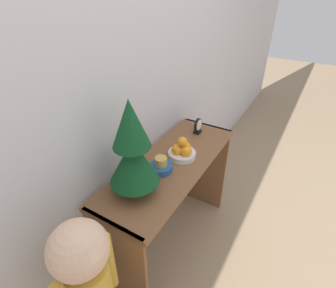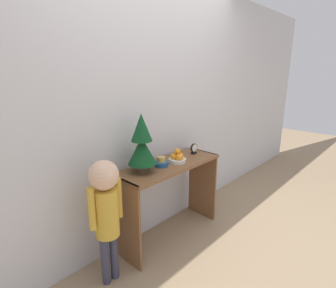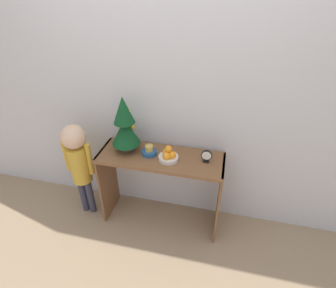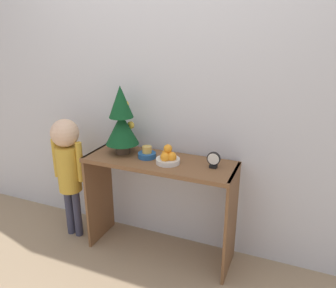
{
  "view_description": "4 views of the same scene",
  "coord_description": "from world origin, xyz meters",
  "px_view_note": "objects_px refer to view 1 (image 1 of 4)",
  "views": [
    {
      "loc": [
        -1.1,
        -0.44,
        1.71
      ],
      "look_at": [
        -0.01,
        0.22,
        0.9
      ],
      "focal_mm": 28.0,
      "sensor_mm": 36.0,
      "label": 1
    },
    {
      "loc": [
        -1.72,
        -1.39,
        1.63
      ],
      "look_at": [
        0.01,
        0.23,
        0.96
      ],
      "focal_mm": 28.0,
      "sensor_mm": 36.0,
      "label": 2
    },
    {
      "loc": [
        0.48,
        -1.58,
        2.1
      ],
      "look_at": [
        0.06,
        0.21,
        0.91
      ],
      "focal_mm": 28.0,
      "sensor_mm": 36.0,
      "label": 3
    },
    {
      "loc": [
        0.89,
        -1.79,
        1.66
      ],
      "look_at": [
        0.06,
        0.2,
        0.91
      ],
      "focal_mm": 35.0,
      "sensor_mm": 36.0,
      "label": 4
    }
  ],
  "objects_px": {
    "singing_bowl": "(161,166)",
    "desk_clock": "(198,126)",
    "mini_tree": "(132,150)",
    "child_figure": "(89,286)",
    "fruit_bowl": "(182,151)"
  },
  "relations": [
    {
      "from": "mini_tree",
      "to": "fruit_bowl",
      "type": "xyz_separation_m",
      "value": [
        0.39,
        -0.06,
        -0.21
      ]
    },
    {
      "from": "desk_clock",
      "to": "child_figure",
      "type": "height_order",
      "value": "child_figure"
    },
    {
      "from": "desk_clock",
      "to": "child_figure",
      "type": "xyz_separation_m",
      "value": [
        -1.16,
        -0.08,
        -0.15
      ]
    },
    {
      "from": "mini_tree",
      "to": "child_figure",
      "type": "height_order",
      "value": "mini_tree"
    },
    {
      "from": "desk_clock",
      "to": "child_figure",
      "type": "distance_m",
      "value": 1.17
    },
    {
      "from": "desk_clock",
      "to": "mini_tree",
      "type": "bearing_deg",
      "value": 178.87
    },
    {
      "from": "child_figure",
      "to": "desk_clock",
      "type": "bearing_deg",
      "value": 4.19
    },
    {
      "from": "mini_tree",
      "to": "fruit_bowl",
      "type": "height_order",
      "value": "mini_tree"
    },
    {
      "from": "mini_tree",
      "to": "desk_clock",
      "type": "height_order",
      "value": "mini_tree"
    },
    {
      "from": "singing_bowl",
      "to": "child_figure",
      "type": "relative_size",
      "value": 0.13
    },
    {
      "from": "singing_bowl",
      "to": "fruit_bowl",
      "type": "bearing_deg",
      "value": -12.36
    },
    {
      "from": "mini_tree",
      "to": "fruit_bowl",
      "type": "distance_m",
      "value": 0.45
    },
    {
      "from": "singing_bowl",
      "to": "desk_clock",
      "type": "height_order",
      "value": "desk_clock"
    },
    {
      "from": "mini_tree",
      "to": "singing_bowl",
      "type": "distance_m",
      "value": 0.31
    },
    {
      "from": "singing_bowl",
      "to": "desk_clock",
      "type": "xyz_separation_m",
      "value": [
        0.5,
        0.01,
        0.02
      ]
    }
  ]
}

